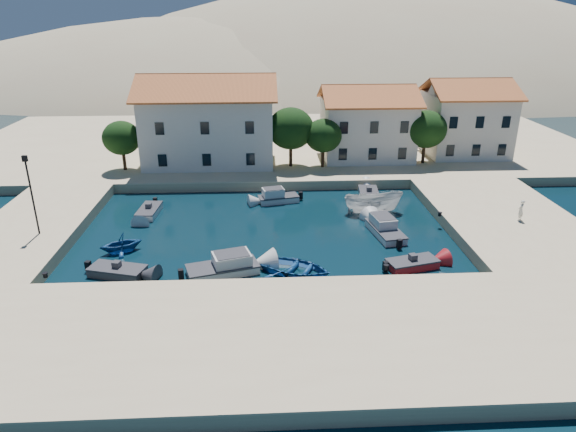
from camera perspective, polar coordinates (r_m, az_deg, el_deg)
The scene contains 23 objects.
ground at distance 33.92m, azimuth -2.39°, elevation -8.36°, with size 400.00×400.00×0.00m, color black.
quay_south at distance 28.60m, azimuth -2.25°, elevation -13.56°, with size 52.00×12.00×1.00m, color #C6B087.
quay_east at distance 47.37m, azimuth 23.07°, elevation -0.42°, with size 11.00×20.00×1.00m, color #C6B087.
quay_west at distance 46.66m, azimuth -26.60°, elevation -1.35°, with size 8.00×20.00×1.00m, color #C6B087.
quay_north at distance 69.34m, azimuth -1.12°, elevation 8.08°, with size 80.00×36.00×1.00m, color #C6B087.
hills at distance 159.54m, azimuth 4.67°, elevation 7.15°, with size 254.00×176.00×99.00m.
building_left at distance 58.67m, azimuth -8.80°, elevation 10.71°, with size 14.70×9.45×9.70m.
building_mid at distance 60.71m, azimuth 8.77°, elevation 10.40°, with size 10.50×8.40×8.30m.
building_right at distance 65.05m, azimuth 19.20°, elevation 10.44°, with size 9.45×8.40×8.80m.
trees at distance 56.30m, azimuth 1.87°, elevation 9.34°, with size 37.30×5.30×6.45m.
lamppost at distance 42.97m, azimuth -26.70°, elevation 2.84°, with size 0.35×0.25×6.22m.
bollards at distance 36.91m, azimuth 1.87°, elevation -3.68°, with size 29.36×9.56×0.30m.
motorboat_grey_sw at distance 37.59m, azimuth -18.41°, elevation -5.85°, with size 4.18×2.71×1.25m.
cabin_cruiser_south at distance 36.14m, azimuth -7.28°, elevation -5.65°, with size 5.31×3.41×1.60m.
rowboat_south at distance 36.12m, azimuth 0.92°, elevation -6.33°, with size 3.52×4.93×1.02m, color navy.
motorboat_red_se at distance 37.73m, azimuth 13.64°, elevation -5.19°, with size 3.92×2.49×1.25m.
cabin_cruiser_east at distance 42.54m, azimuth 10.78°, elevation -1.48°, with size 2.65×4.94×1.60m.
boat_east at distance 47.24m, azimuth 9.40°, elevation 0.40°, with size 2.01×5.35×2.07m, color silver.
motorboat_white_ne at distance 50.97m, azimuth 8.97°, elevation 2.40°, with size 2.20×4.06×1.25m.
rowboat_west at distance 41.16m, azimuth -17.97°, elevation -3.76°, with size 2.67×3.10×1.63m, color navy.
motorboat_white_west at distance 47.73m, azimuth -15.17°, elevation 0.52°, with size 1.90×3.80×1.25m.
cabin_cruiser_north at distance 49.01m, azimuth -1.06°, elevation 2.10°, with size 4.03×2.40×1.60m.
pedestrian at distance 46.07m, azimuth 24.45°, elevation 0.59°, with size 0.64×0.42×1.75m, color silver.
Camera 1 is at (-0.10, -29.29, 17.10)m, focal length 32.00 mm.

